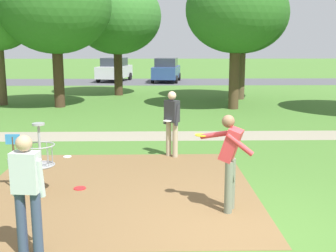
# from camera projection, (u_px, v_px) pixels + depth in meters

# --- Properties ---
(ground_plane) EXTENTS (160.00, 160.00, 0.00)m
(ground_plane) POSITION_uv_depth(u_px,v_px,m) (237.00, 225.00, 6.77)
(ground_plane) COLOR #47752D
(dirt_tee_pad) EXTENTS (5.45, 5.31, 0.01)m
(dirt_tee_pad) POSITION_uv_depth(u_px,v_px,m) (118.00, 188.00, 8.48)
(dirt_tee_pad) COLOR brown
(dirt_tee_pad) RESTS_ON ground
(disc_golf_basket) EXTENTS (0.98, 0.58, 1.39)m
(disc_golf_basket) POSITION_uv_depth(u_px,v_px,m) (37.00, 155.00, 8.18)
(disc_golf_basket) COLOR #9E9EA3
(disc_golf_basket) RESTS_ON ground
(player_foreground_watching) EXTENTS (0.94, 0.82, 1.71)m
(player_foreground_watching) POSITION_uv_depth(u_px,v_px,m) (230.00, 156.00, 7.18)
(player_foreground_watching) COLOR slate
(player_foreground_watching) RESTS_ON ground
(player_throwing) EXTENTS (0.46, 0.45, 1.71)m
(player_throwing) POSITION_uv_depth(u_px,v_px,m) (172.00, 120.00, 10.74)
(player_throwing) COLOR tan
(player_throwing) RESTS_ON ground
(player_waiting_right) EXTENTS (0.49, 0.42, 1.71)m
(player_waiting_right) POSITION_uv_depth(u_px,v_px,m) (27.00, 189.00, 5.63)
(player_waiting_right) COLOR #384260
(player_waiting_right) RESTS_ON ground
(frisbee_by_tee) EXTENTS (0.25, 0.25, 0.02)m
(frisbee_by_tee) POSITION_uv_depth(u_px,v_px,m) (80.00, 188.00, 8.46)
(frisbee_by_tee) COLOR red
(frisbee_by_tee) RESTS_ON ground
(frisbee_far_left) EXTENTS (0.21, 0.21, 0.02)m
(frisbee_far_left) POSITION_uv_depth(u_px,v_px,m) (67.00, 157.00, 10.85)
(frisbee_far_left) COLOR white
(frisbee_far_left) RESTS_ON ground
(tree_near_left) EXTENTS (4.76, 4.76, 6.45)m
(tree_near_left) POSITION_uv_depth(u_px,v_px,m) (242.00, 14.00, 21.51)
(tree_near_left) COLOR brown
(tree_near_left) RESTS_ON ground
(tree_near_right) EXTENTS (4.94, 4.94, 6.51)m
(tree_near_right) POSITION_uv_depth(u_px,v_px,m) (117.00, 17.00, 23.23)
(tree_near_right) COLOR #422D1E
(tree_near_right) RESTS_ON ground
(tree_mid_center) EXTENTS (4.41, 4.41, 6.24)m
(tree_mid_center) POSITION_uv_depth(u_px,v_px,m) (236.00, 10.00, 18.13)
(tree_mid_center) COLOR #4C3823
(tree_mid_center) RESTS_ON ground
(tree_far_center) EXTENTS (5.04, 5.04, 6.73)m
(tree_far_center) POSITION_uv_depth(u_px,v_px,m) (55.00, 6.00, 18.63)
(tree_far_center) COLOR #422D1E
(tree_far_center) RESTS_ON ground
(parking_lot_strip) EXTENTS (36.00, 6.00, 0.01)m
(parking_lot_strip) POSITION_uv_depth(u_px,v_px,m) (175.00, 82.00, 32.66)
(parking_lot_strip) COLOR #4C4C51
(parking_lot_strip) RESTS_ON ground
(parked_car_leftmost) EXTENTS (2.63, 4.48, 1.84)m
(parked_car_leftmost) POSITION_uv_depth(u_px,v_px,m) (114.00, 70.00, 33.00)
(parked_car_leftmost) COLOR silver
(parked_car_leftmost) RESTS_ON ground
(parked_car_center_left) EXTENTS (2.40, 4.41, 1.84)m
(parked_car_center_left) POSITION_uv_depth(u_px,v_px,m) (166.00, 70.00, 32.43)
(parked_car_center_left) COLOR #2D4784
(parked_car_center_left) RESTS_ON ground
(gravel_path) EXTENTS (40.00, 1.40, 0.00)m
(gravel_path) POSITION_uv_depth(u_px,v_px,m) (198.00, 136.00, 13.38)
(gravel_path) COLOR gray
(gravel_path) RESTS_ON ground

